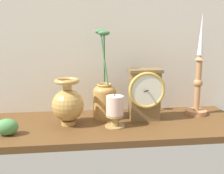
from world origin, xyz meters
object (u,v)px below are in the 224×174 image
object	(u,v)px
brass_vase_bulbous	(68,103)
brass_vase_jar	(104,97)
mantel_clock	(145,94)
pillar_candle_front	(116,110)
candlestick_tall_left	(198,81)

from	to	relation	value
brass_vase_bulbous	brass_vase_jar	distance (cm)	15.41
brass_vase_jar	mantel_clock	bearing A→B (deg)	-14.90
pillar_candle_front	mantel_clock	bearing A→B (deg)	27.31
candlestick_tall_left	pillar_candle_front	bearing A→B (deg)	-163.32
candlestick_tall_left	brass_vase_jar	xyz separation A→B (cm)	(-38.87, -0.27, -5.67)
brass_vase_bulbous	pillar_candle_front	size ratio (longest dim) A/B	1.37
candlestick_tall_left	brass_vase_jar	distance (cm)	39.28
mantel_clock	brass_vase_jar	bearing A→B (deg)	165.10
mantel_clock	brass_vase_bulbous	xyz separation A→B (cm)	(-29.62, -1.88, -2.44)
pillar_candle_front	brass_vase_jar	bearing A→B (deg)	107.00
candlestick_tall_left	brass_vase_jar	world-z (taller)	candlestick_tall_left
brass_vase_bulbous	pillar_candle_front	xyz separation A→B (cm)	(17.38, -4.43, -1.74)
brass_vase_jar	pillar_candle_front	bearing A→B (deg)	-73.00
mantel_clock	pillar_candle_front	world-z (taller)	mantel_clock
mantel_clock	candlestick_tall_left	world-z (taller)	candlestick_tall_left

